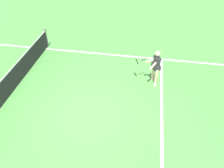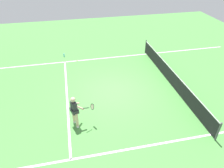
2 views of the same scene
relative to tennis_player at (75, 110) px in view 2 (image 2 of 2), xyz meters
name	(u,v)px [view 2 (image 2 of 2)]	position (x,y,z in m)	size (l,w,h in m)	color
ground_plane	(114,91)	(-2.20, 2.27, -0.85)	(27.84, 27.84, 0.00)	#4C9342
service_line_marking	(67,97)	(-2.20, -0.37, -0.84)	(8.17, 0.10, 0.01)	white
sideline_left_marking	(102,58)	(-6.28, 2.27, -0.84)	(0.10, 19.42, 0.01)	white
sideline_right_marking	(136,148)	(1.88, 2.27, -0.84)	(0.10, 19.42, 0.01)	white
court_net	(171,77)	(-2.20, 5.68, -0.38)	(8.85, 0.08, 0.99)	#4C4C51
tennis_player	(75,110)	(0.00, 0.00, 0.00)	(0.67, 1.10, 1.55)	beige
tennis_ball_near	(77,61)	(-6.25, 0.49, -0.81)	(0.07, 0.07, 0.07)	#D1E533
water_bottle	(64,55)	(-7.15, -0.40, -0.73)	(0.07, 0.07, 0.24)	#4C9EE5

